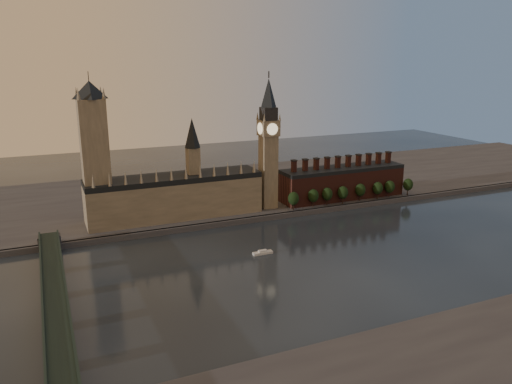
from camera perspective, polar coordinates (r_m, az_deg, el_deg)
ground at (r=309.84m, az=8.32°, el=-7.99°), size 900.00×900.00×0.00m
north_bank at (r=461.55m, az=-3.31°, el=0.15°), size 900.00×182.00×4.00m
palace_of_westminster at (r=379.81m, az=-9.17°, el=-0.23°), size 130.00×30.30×74.00m
victoria_tower at (r=362.70m, az=-17.97°, el=4.57°), size 24.00×24.00×108.00m
big_ben at (r=392.22m, az=1.42°, el=5.71°), size 15.00×15.00×107.00m
chimney_block at (r=433.66m, az=9.81°, el=1.13°), size 110.00×25.00×37.00m
embankment_tree_0 at (r=394.09m, az=4.31°, el=-0.75°), size 8.60×8.60×14.88m
embankment_tree_1 at (r=403.75m, az=6.56°, el=-0.42°), size 8.60×8.60×14.88m
embankment_tree_2 at (r=409.96m, az=8.14°, el=-0.24°), size 8.60×8.60×14.88m
embankment_tree_3 at (r=416.75m, az=9.90°, el=-0.06°), size 8.60×8.60×14.88m
embankment_tree_4 at (r=427.86m, az=11.84°, el=0.24°), size 8.60×8.60×14.88m
embankment_tree_5 at (r=437.10m, az=13.75°, el=0.44°), size 8.60×8.60×14.88m
embankment_tree_6 at (r=444.33m, az=15.03°, el=0.59°), size 8.60×8.60×14.88m
embankment_tree_7 at (r=456.36m, az=16.98°, el=0.82°), size 8.60×8.60×14.88m
westminster_bridge at (r=263.62m, az=-21.97°, el=-11.50°), size 14.00×200.00×11.55m
river_boat at (r=319.19m, az=0.77°, el=-6.92°), size 12.97×3.78×2.59m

